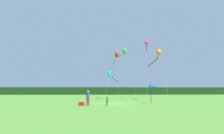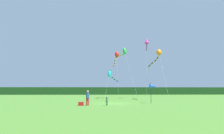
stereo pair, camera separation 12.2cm
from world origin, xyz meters
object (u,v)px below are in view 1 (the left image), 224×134
Objects in this scene: kite_green at (124,52)px; kite_magenta at (147,42)px; person_child at (107,100)px; kite_orange at (158,55)px; cooler_box at (81,104)px; kite_red at (116,56)px; person_adult at (88,97)px; kite_cyan at (110,74)px; banner_flag_pole at (153,86)px.

kite_magenta reaches higher than kite_green.
person_child is 16.17m from kite_orange.
person_child is 0.11× the size of kite_orange.
kite_red is (5.17, 15.09, 8.74)m from cooler_box.
person_adult is 16.32m from kite_cyan.
kite_cyan is at bearing 76.15° from cooler_box.
kite_orange reaches higher than person_adult.
kite_green reaches higher than person_adult.
kite_magenta is at bearing -39.63° from kite_green.
kite_green is 0.91× the size of kite_magenta.
banner_flag_pole is at bearing -80.82° from kite_green.
kite_cyan is 0.49× the size of kite_magenta.
kite_green is (4.04, 17.16, 9.74)m from person_child.
kite_orange reaches higher than person_child.
banner_flag_pole is 0.23× the size of kite_magenta.
kite_green is at bearing 47.05° from kite_red.
kite_magenta is (11.33, 13.50, 11.43)m from cooler_box.
kite_orange is (3.24, 7.55, 6.05)m from banner_flag_pole.
kite_red is (4.44, 14.98, 7.99)m from person_adult.
kite_orange is (1.22, -3.08, -3.32)m from kite_magenta.
kite_red is at bearing 81.77° from person_child.
kite_magenta is at bearing 58.42° from person_child.
person_adult is 0.62× the size of banner_flag_pole.
kite_red reaches higher than kite_orange.
person_adult is at bearing -101.37° from kite_cyan.
kite_magenta is at bearing 51.64° from person_adult.
kite_cyan is at bearing 78.63° from person_adult.
person_adult is 9.10m from banner_flag_pole.
kite_orange is at bearing -30.76° from kite_cyan.
banner_flag_pole is (8.58, 2.75, 1.31)m from person_adult.
kite_green is at bearing 24.95° from kite_cyan.
cooler_box is 0.06× the size of kite_orange.
kite_magenta is at bearing 50.00° from cooler_box.
kite_orange is 8.76m from kite_red.
person_adult is 2.91× the size of cooler_box.
person_adult is at bearing 174.71° from person_child.
cooler_box is at bearing 178.23° from person_child.
kite_green is (6.28, 16.96, 9.40)m from person_adult.
banner_flag_pole is 0.28× the size of kite_orange.
person_adult is at bearing -106.50° from kite_red.
kite_cyan is (0.87, 15.69, 4.44)m from person_child.
kite_green reaches higher than banner_flag_pole.
kite_cyan is at bearing 149.24° from kite_orange.
kite_orange reaches higher than banner_flag_pole.
banner_flag_pole is 14.53m from kite_red.
banner_flag_pole is (6.33, 2.96, 1.65)m from person_child.
kite_magenta is at bearing 111.66° from kite_orange.
kite_orange is at bearing 39.69° from cooler_box.
kite_green is 5.75m from kite_magenta.
kite_green is at bearing 67.67° from cooler_box.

